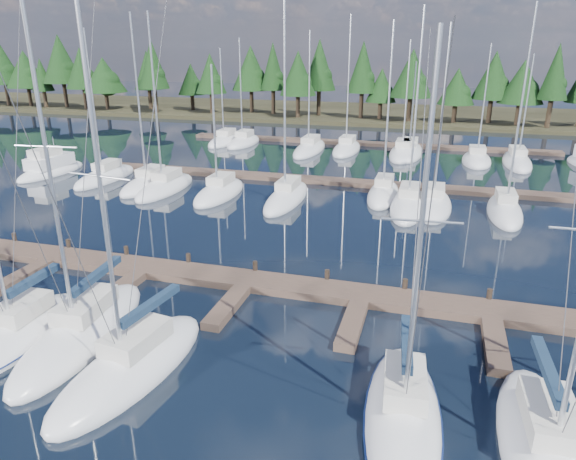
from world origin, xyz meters
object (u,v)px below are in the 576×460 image
(front_sailboat_1, at_px, (20,333))
(front_sailboat_3, at_px, (132,366))
(main_dock, at_px, (245,286))
(motor_yacht_left, at_px, (51,169))
(front_sailboat_4, at_px, (403,415))
(front_sailboat_2, at_px, (83,331))
(front_sailboat_5, at_px, (548,452))

(front_sailboat_1, relative_size, front_sailboat_3, 1.09)
(main_dock, xyz_separation_m, motor_yacht_left, (-27.42, 18.61, 0.27))
(motor_yacht_left, bearing_deg, main_dock, -34.16)
(front_sailboat_1, xyz_separation_m, motor_yacht_left, (-19.88, 25.80, 0.16))
(front_sailboat_3, bearing_deg, motor_yacht_left, 134.20)
(front_sailboat_1, height_order, motor_yacht_left, front_sailboat_1)
(front_sailboat_3, height_order, front_sailboat_4, front_sailboat_3)
(main_dock, distance_m, front_sailboat_3, 8.09)
(front_sailboat_1, xyz_separation_m, front_sailboat_3, (5.92, -0.73, -0.02))
(front_sailboat_2, xyz_separation_m, motor_yacht_left, (-22.35, 24.90, 0.18))
(front_sailboat_2, bearing_deg, main_dock, 51.17)
(front_sailboat_4, xyz_separation_m, motor_yacht_left, (-36.05, 26.46, 0.19))
(front_sailboat_1, distance_m, front_sailboat_3, 5.96)
(front_sailboat_2, bearing_deg, front_sailboat_3, -25.29)
(front_sailboat_2, relative_size, front_sailboat_3, 1.07)
(front_sailboat_3, distance_m, front_sailboat_4, 10.26)
(front_sailboat_1, height_order, front_sailboat_5, front_sailboat_1)
(front_sailboat_1, distance_m, front_sailboat_5, 20.57)
(main_dock, xyz_separation_m, front_sailboat_5, (13.00, -8.32, 0.08))
(front_sailboat_1, bearing_deg, front_sailboat_4, -2.35)
(front_sailboat_3, bearing_deg, front_sailboat_5, -1.54)
(motor_yacht_left, bearing_deg, front_sailboat_2, -48.09)
(front_sailboat_1, height_order, front_sailboat_3, front_sailboat_1)
(main_dock, height_order, front_sailboat_3, front_sailboat_3)
(front_sailboat_5, xyz_separation_m, motor_yacht_left, (-40.42, 26.92, 0.18))
(front_sailboat_1, height_order, front_sailboat_2, front_sailboat_1)
(front_sailboat_4, xyz_separation_m, front_sailboat_5, (4.36, -0.46, 0.00))
(front_sailboat_4, bearing_deg, front_sailboat_3, -179.62)
(front_sailboat_1, bearing_deg, front_sailboat_2, 19.89)
(motor_yacht_left, bearing_deg, front_sailboat_1, -52.38)
(front_sailboat_1, bearing_deg, main_dock, 43.64)
(front_sailboat_1, bearing_deg, front_sailboat_3, -7.05)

